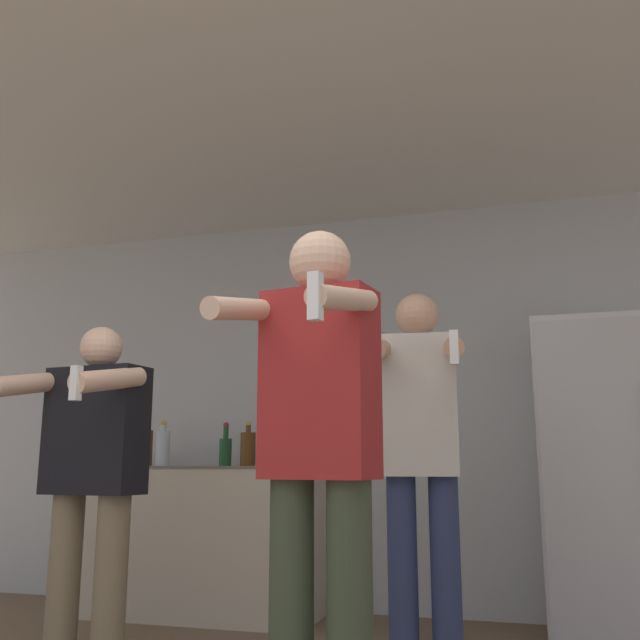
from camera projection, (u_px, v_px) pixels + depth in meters
wall_back at (373, 406)px, 4.64m from camera, size 7.00×0.06×2.55m
ceiling_slab at (298, 106)px, 3.39m from camera, size 7.00×3.66×0.05m
refrigerator at (601, 476)px, 3.84m from camera, size 0.65×0.69×1.68m
counter at (206, 539)px, 4.42m from camera, size 1.47×0.67×0.89m
bottle_short_whiskey at (248, 448)px, 4.44m from camera, size 0.10×0.10×0.27m
bottle_clear_vodka at (148, 445)px, 4.64m from camera, size 0.06×0.06×0.33m
bottle_green_wine at (162, 447)px, 4.61m from camera, size 0.09×0.09×0.29m
bottle_amber_bourbon at (275, 450)px, 4.39m from camera, size 0.09×0.09×0.26m
bottle_brown_liquor at (225, 450)px, 4.48m from camera, size 0.08×0.08×0.27m
person_woman_foreground at (319, 450)px, 2.37m from camera, size 0.49×0.58×1.71m
person_man_side at (92, 468)px, 3.23m from camera, size 0.56×0.57×1.54m
person_spectator_back at (421, 448)px, 3.20m from camera, size 0.45×0.53×1.69m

